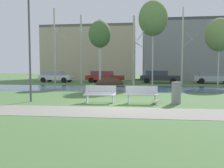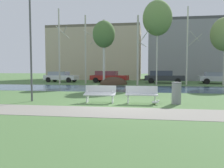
{
  "view_description": "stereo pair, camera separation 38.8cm",
  "coord_description": "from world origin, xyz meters",
  "px_view_note": "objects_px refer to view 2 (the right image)",
  "views": [
    {
      "loc": [
        0.95,
        -11.04,
        1.74
      ],
      "look_at": [
        -0.47,
        0.75,
        0.95
      ],
      "focal_mm": 37.2,
      "sensor_mm": 36.0,
      "label": 1
    },
    {
      "loc": [
        1.34,
        -10.99,
        1.74
      ],
      "look_at": [
        -0.47,
        0.75,
        0.95
      ],
      "focal_mm": 37.2,
      "sensor_mm": 36.0,
      "label": 2
    }
  ],
  "objects_px": {
    "parked_van_nearest_white": "(61,76)",
    "bench_left": "(100,93)",
    "trash_bin": "(176,93)",
    "parked_hatch_third_dark": "(164,77)",
    "parked_sedan_second_red": "(109,76)",
    "seagull": "(156,102)",
    "bench_right": "(141,94)",
    "parked_wagon_fourth_silver": "(219,77)",
    "streetlamp": "(30,26)"
  },
  "relations": [
    {
      "from": "bench_left",
      "to": "parked_wagon_fourth_silver",
      "type": "distance_m",
      "value": 19.57
    },
    {
      "from": "parked_hatch_third_dark",
      "to": "parked_wagon_fourth_silver",
      "type": "relative_size",
      "value": 1.03
    },
    {
      "from": "bench_left",
      "to": "bench_right",
      "type": "relative_size",
      "value": 1.0
    },
    {
      "from": "trash_bin",
      "to": "parked_wagon_fourth_silver",
      "type": "xyz_separation_m",
      "value": [
        6.64,
        16.42,
        0.17
      ]
    },
    {
      "from": "bench_left",
      "to": "streetlamp",
      "type": "relative_size",
      "value": 0.27
    },
    {
      "from": "bench_right",
      "to": "parked_van_nearest_white",
      "type": "bearing_deg",
      "value": 122.34
    },
    {
      "from": "bench_left",
      "to": "parked_hatch_third_dark",
      "type": "xyz_separation_m",
      "value": [
        4.29,
        16.84,
        0.31
      ]
    },
    {
      "from": "trash_bin",
      "to": "parked_hatch_third_dark",
      "type": "relative_size",
      "value": 0.23
    },
    {
      "from": "seagull",
      "to": "parked_wagon_fourth_silver",
      "type": "height_order",
      "value": "parked_wagon_fourth_silver"
    },
    {
      "from": "parked_wagon_fourth_silver",
      "to": "trash_bin",
      "type": "bearing_deg",
      "value": -112.01
    },
    {
      "from": "streetlamp",
      "to": "parked_van_nearest_white",
      "type": "height_order",
      "value": "streetlamp"
    },
    {
      "from": "parked_van_nearest_white",
      "to": "parked_wagon_fourth_silver",
      "type": "height_order",
      "value": "parked_van_nearest_white"
    },
    {
      "from": "parked_sedan_second_red",
      "to": "parked_wagon_fourth_silver",
      "type": "height_order",
      "value": "parked_sedan_second_red"
    },
    {
      "from": "bench_left",
      "to": "parked_sedan_second_red",
      "type": "xyz_separation_m",
      "value": [
        -2.45,
        17.19,
        0.29
      ]
    },
    {
      "from": "parked_sedan_second_red",
      "to": "streetlamp",
      "type": "bearing_deg",
      "value": -94.15
    },
    {
      "from": "seagull",
      "to": "parked_hatch_third_dark",
      "type": "height_order",
      "value": "parked_hatch_third_dark"
    },
    {
      "from": "trash_bin",
      "to": "parked_sedan_second_red",
      "type": "bearing_deg",
      "value": 110.12
    },
    {
      "from": "seagull",
      "to": "parked_hatch_third_dark",
      "type": "xyz_separation_m",
      "value": [
        1.5,
        17.13,
        0.65
      ]
    },
    {
      "from": "parked_van_nearest_white",
      "to": "streetlamp",
      "type": "bearing_deg",
      "value": -73.63
    },
    {
      "from": "parked_van_nearest_white",
      "to": "parked_wagon_fourth_silver",
      "type": "distance_m",
      "value": 19.18
    },
    {
      "from": "bench_right",
      "to": "streetlamp",
      "type": "relative_size",
      "value": 0.27
    },
    {
      "from": "bench_right",
      "to": "parked_sedan_second_red",
      "type": "relative_size",
      "value": 0.33
    },
    {
      "from": "seagull",
      "to": "parked_wagon_fourth_silver",
      "type": "bearing_deg",
      "value": 65.58
    },
    {
      "from": "trash_bin",
      "to": "seagull",
      "type": "distance_m",
      "value": 1.18
    },
    {
      "from": "bench_left",
      "to": "seagull",
      "type": "height_order",
      "value": "bench_left"
    },
    {
      "from": "bench_left",
      "to": "bench_right",
      "type": "distance_m",
      "value": 2.1
    },
    {
      "from": "bench_left",
      "to": "parked_wagon_fourth_silver",
      "type": "bearing_deg",
      "value": 57.78
    },
    {
      "from": "parked_hatch_third_dark",
      "to": "trash_bin",
      "type": "bearing_deg",
      "value": -91.69
    },
    {
      "from": "bench_left",
      "to": "trash_bin",
      "type": "xyz_separation_m",
      "value": [
        3.8,
        0.14,
        0.08
      ]
    },
    {
      "from": "seagull",
      "to": "parked_sedan_second_red",
      "type": "xyz_separation_m",
      "value": [
        -5.24,
        17.48,
        0.63
      ]
    },
    {
      "from": "seagull",
      "to": "bench_right",
      "type": "bearing_deg",
      "value": 157.13
    },
    {
      "from": "bench_left",
      "to": "parked_sedan_second_red",
      "type": "bearing_deg",
      "value": 98.12
    },
    {
      "from": "seagull",
      "to": "parked_van_nearest_white",
      "type": "bearing_deg",
      "value": 123.52
    },
    {
      "from": "trash_bin",
      "to": "parked_sedan_second_red",
      "type": "height_order",
      "value": "parked_sedan_second_red"
    },
    {
      "from": "parked_hatch_third_dark",
      "to": "parked_wagon_fourth_silver",
      "type": "bearing_deg",
      "value": -2.62
    },
    {
      "from": "parked_hatch_third_dark",
      "to": "bench_right",
      "type": "bearing_deg",
      "value": -97.42
    },
    {
      "from": "parked_wagon_fourth_silver",
      "to": "seagull",
      "type": "bearing_deg",
      "value": -114.42
    },
    {
      "from": "streetlamp",
      "to": "parked_van_nearest_white",
      "type": "xyz_separation_m",
      "value": [
        -5.03,
        17.14,
        -3.21
      ]
    },
    {
      "from": "bench_left",
      "to": "parked_hatch_third_dark",
      "type": "relative_size",
      "value": 0.34
    },
    {
      "from": "bench_left",
      "to": "bench_right",
      "type": "xyz_separation_m",
      "value": [
        2.1,
        0.0,
        0.0
      ]
    },
    {
      "from": "bench_right",
      "to": "streetlamp",
      "type": "distance_m",
      "value": 6.75
    },
    {
      "from": "trash_bin",
      "to": "parked_sedan_second_red",
      "type": "distance_m",
      "value": 18.16
    },
    {
      "from": "streetlamp",
      "to": "bench_left",
      "type": "bearing_deg",
      "value": 0.51
    },
    {
      "from": "parked_hatch_third_dark",
      "to": "bench_left",
      "type": "bearing_deg",
      "value": -104.29
    },
    {
      "from": "parked_van_nearest_white",
      "to": "bench_left",
      "type": "bearing_deg",
      "value": -62.95
    },
    {
      "from": "parked_van_nearest_white",
      "to": "parked_hatch_third_dark",
      "type": "xyz_separation_m",
      "value": [
        13.02,
        -0.26,
        0.05
      ]
    },
    {
      "from": "streetlamp",
      "to": "parked_van_nearest_white",
      "type": "bearing_deg",
      "value": 106.37
    },
    {
      "from": "parked_wagon_fourth_silver",
      "to": "bench_right",
      "type": "bearing_deg",
      "value": -116.73
    },
    {
      "from": "streetlamp",
      "to": "parked_hatch_third_dark",
      "type": "bearing_deg",
      "value": 64.66
    },
    {
      "from": "seagull",
      "to": "parked_wagon_fourth_silver",
      "type": "distance_m",
      "value": 18.51
    }
  ]
}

